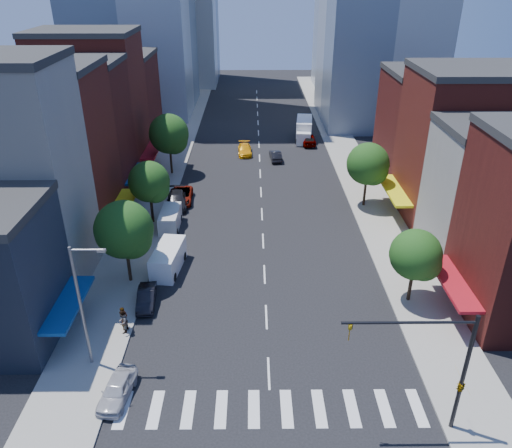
{
  "coord_description": "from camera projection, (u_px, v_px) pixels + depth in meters",
  "views": [
    {
      "loc": [
        -1.05,
        -24.87,
        24.0
      ],
      "look_at": [
        -0.75,
        11.96,
        5.0
      ],
      "focal_mm": 35.0,
      "sensor_mm": 36.0,
      "label": 1
    }
  ],
  "objects": [
    {
      "name": "bldg_left_4",
      "position": [
        93.0,
        106.0,
        62.38
      ],
      "size": [
        12.0,
        9.0,
        17.0
      ],
      "primitive_type": "cube",
      "color": "maroon",
      "rests_on": "ground"
    },
    {
      "name": "box_truck",
      "position": [
        304.0,
        130.0,
        77.61
      ],
      "size": [
        3.04,
        7.81,
        3.07
      ],
      "rotation": [
        0.0,
        0.0,
        -0.11
      ],
      "color": "white",
      "rests_on": "ground"
    },
    {
      "name": "pedestrian_far",
      "position": [
        123.0,
        322.0,
        36.22
      ],
      "size": [
        0.81,
        0.98,
        1.84
      ],
      "primitive_type": "imported",
      "rotation": [
        0.0,
        0.0,
        -1.71
      ],
      "color": "#999999",
      "rests_on": "sidewalk_left"
    },
    {
      "name": "cargo_van_near",
      "position": [
        168.0,
        260.0,
        43.9
      ],
      "size": [
        2.67,
        5.36,
        2.19
      ],
      "rotation": [
        0.0,
        0.0,
        -0.12
      ],
      "color": "white",
      "rests_on": "ground"
    },
    {
      "name": "tree_right_near",
      "position": [
        418.0,
        257.0,
        38.31
      ],
      "size": [
        4.0,
        4.0,
        6.2
      ],
      "color": "black",
      "rests_on": "sidewalk_right"
    },
    {
      "name": "traffic_car_far",
      "position": [
        309.0,
        139.0,
        75.51
      ],
      "size": [
        2.0,
        4.87,
        1.65
      ],
      "primitive_type": "imported",
      "rotation": [
        0.0,
        0.0,
        3.13
      ],
      "color": "#999999",
      "rests_on": "ground"
    },
    {
      "name": "crosswalk",
      "position": [
        270.0,
        409.0,
        30.44
      ],
      "size": [
        19.0,
        3.0,
        0.01
      ],
      "primitive_type": "cube",
      "color": "silver",
      "rests_on": "ground"
    },
    {
      "name": "sidewalk_right",
      "position": [
        350.0,
        162.0,
        68.71
      ],
      "size": [
        5.0,
        120.0,
        0.15
      ],
      "primitive_type": "cube",
      "color": "gray",
      "rests_on": "ground"
    },
    {
      "name": "tree_right_far",
      "position": [
        369.0,
        166.0,
        54.0
      ],
      "size": [
        4.6,
        4.6,
        7.2
      ],
      "color": "black",
      "rests_on": "sidewalk_right"
    },
    {
      "name": "traffic_car_oncoming",
      "position": [
        276.0,
        156.0,
        69.39
      ],
      "size": [
        1.74,
        4.14,
        1.33
      ],
      "primitive_type": "imported",
      "rotation": [
        0.0,
        0.0,
        3.22
      ],
      "color": "black",
      "rests_on": "ground"
    },
    {
      "name": "tree_left_mid",
      "position": [
        151.0,
        183.0,
        50.43
      ],
      "size": [
        4.2,
        4.2,
        6.65
      ],
      "color": "black",
      "rests_on": "sidewalk_left"
    },
    {
      "name": "parked_car_front",
      "position": [
        117.0,
        389.0,
        30.95
      ],
      "size": [
        2.11,
        4.17,
        1.36
      ],
      "primitive_type": "imported",
      "rotation": [
        0.0,
        0.0,
        -0.13
      ],
      "color": "#B7B6BC",
      "rests_on": "ground"
    },
    {
      "name": "ground",
      "position": [
        269.0,
        373.0,
        33.11
      ],
      "size": [
        220.0,
        220.0,
        0.0
      ],
      "primitive_type": "plane",
      "color": "black",
      "rests_on": "ground"
    },
    {
      "name": "bldg_left_3",
      "position": [
        72.0,
        134.0,
        55.29
      ],
      "size": [
        12.0,
        8.0,
        15.0
      ],
      "primitive_type": "cube",
      "color": "#4D1713",
      "rests_on": "ground"
    },
    {
      "name": "bldg_right_3",
      "position": [
        433.0,
        129.0,
        60.5
      ],
      "size": [
        12.0,
        10.0,
        13.0
      ],
      "primitive_type": "cube",
      "color": "#4D1713",
      "rests_on": "ground"
    },
    {
      "name": "tree_left_far",
      "position": [
        170.0,
        135.0,
        62.56
      ],
      "size": [
        5.0,
        5.0,
        7.75
      ],
      "color": "black",
      "rests_on": "sidewalk_left"
    },
    {
      "name": "parked_car_second",
      "position": [
        146.0,
        298.0,
        39.6
      ],
      "size": [
        1.69,
        3.97,
        1.27
      ],
      "primitive_type": "imported",
      "rotation": [
        0.0,
        0.0,
        0.09
      ],
      "color": "black",
      "rests_on": "ground"
    },
    {
      "name": "bldg_left_2",
      "position": [
        43.0,
        156.0,
        47.5
      ],
      "size": [
        12.0,
        9.0,
        16.0
      ],
      "primitive_type": "cube",
      "color": "maroon",
      "rests_on": "ground"
    },
    {
      "name": "bldg_right_2",
      "position": [
        467.0,
        148.0,
        51.15
      ],
      "size": [
        12.0,
        10.0,
        15.0
      ],
      "primitive_type": "cube",
      "color": "maroon",
      "rests_on": "ground"
    },
    {
      "name": "parked_car_third",
      "position": [
        182.0,
        196.0,
        57.06
      ],
      "size": [
        2.52,
        5.11,
        1.39
      ],
      "primitive_type": "imported",
      "rotation": [
        0.0,
        0.0,
        0.04
      ],
      "color": "#999999",
      "rests_on": "ground"
    },
    {
      "name": "bldg_left_5",
      "position": [
        113.0,
        104.0,
        71.74
      ],
      "size": [
        12.0,
        10.0,
        13.0
      ],
      "primitive_type": "cube",
      "color": "#4D1713",
      "rests_on": "ground"
    },
    {
      "name": "streetlight",
      "position": [
        83.0,
        300.0,
        31.49
      ],
      "size": [
        2.25,
        0.25,
        9.0
      ],
      "color": "slate",
      "rests_on": "sidewalk_left"
    },
    {
      "name": "traffic_signal",
      "position": [
        454.0,
        375.0,
        27.28
      ],
      "size": [
        7.24,
        2.24,
        8.0
      ],
      "color": "black",
      "rests_on": "sidewalk_right"
    },
    {
      "name": "bldg_left_1",
      "position": [
        1.0,
        180.0,
        39.49
      ],
      "size": [
        12.0,
        8.0,
        18.0
      ],
      "primitive_type": "cube",
      "color": "beige",
      "rests_on": "ground"
    },
    {
      "name": "pedestrian_near",
      "position": [
        124.0,
        318.0,
        36.55
      ],
      "size": [
        0.59,
        0.77,
        1.87
      ],
      "primitive_type": "imported",
      "rotation": [
        0.0,
        0.0,
        1.34
      ],
      "color": "#999999",
      "rests_on": "sidewalk_left"
    },
    {
      "name": "tree_left_near",
      "position": [
        126.0,
        232.0,
        40.5
      ],
      "size": [
        4.8,
        4.8,
        7.3
      ],
      "color": "black",
      "rests_on": "sidewalk_left"
    },
    {
      "name": "cargo_van_far",
      "position": [
        170.0,
        220.0,
        51.11
      ],
      "size": [
        1.89,
        4.56,
        1.94
      ],
      "rotation": [
        0.0,
        0.0,
        -0.01
      ],
      "color": "silver",
      "rests_on": "ground"
    },
    {
      "name": "parked_car_rear",
      "position": [
        177.0,
        200.0,
        55.88
      ],
      "size": [
        2.69,
        5.52,
        1.55
      ],
      "primitive_type": "imported",
      "rotation": [
        0.0,
        0.0,
        0.1
      ],
      "color": "black",
      "rests_on": "ground"
    },
    {
      "name": "sidewalk_left",
      "position": [
        169.0,
        163.0,
        68.53
      ],
      "size": [
        5.0,
        120.0,
        0.15
      ],
      "primitive_type": "cube",
      "color": "gray",
      "rests_on": "ground"
    },
    {
      "name": "bldg_right_1",
      "position": [
        503.0,
        197.0,
        43.84
      ],
      "size": [
        12.0,
        8.0,
        12.0
      ],
      "primitive_type": "cube",
      "color": "beige",
      "rests_on": "ground"
    },
    {
      "name": "taxi",
      "position": [
        245.0,
        150.0,
        71.64
      ],
      "size": [
        2.1,
        4.73,
        1.35
      ],
      "primitive_type": "imported",
      "rotation": [
        0.0,
        0.0,
        0.05
      ],
      "color": "#FFAF0D",
      "rests_on": "ground"
    }
  ]
}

